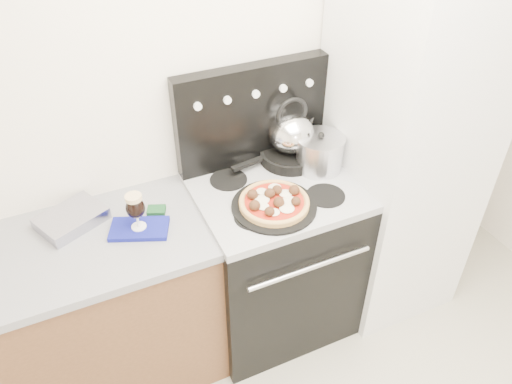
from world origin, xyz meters
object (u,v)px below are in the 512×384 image
oven_mitt (139,229)px  stock_pot (320,154)px  pizza_pan (274,206)px  skillet (290,155)px  pizza (274,201)px  stove_body (274,260)px  beer_glass (136,211)px  tea_kettle (291,130)px  fridge (402,151)px  base_cabinet (56,330)px

oven_mitt → stock_pot: bearing=4.1°
pizza_pan → skillet: 0.39m
pizza_pan → stock_pot: size_ratio=1.70×
pizza_pan → pizza: pizza is taller
stove_body → pizza_pan: bearing=-120.1°
oven_mitt → beer_glass: beer_glass is taller
pizza_pan → tea_kettle: bearing=51.9°
stock_pot → stove_body: bearing=-166.8°
fridge → stock_pot: 0.45m
oven_mitt → pizza_pan: (0.58, -0.12, 0.02)m
tea_kettle → stock_pot: size_ratio=1.09×
stove_body → tea_kettle: size_ratio=3.59×
base_cabinet → stock_pot: bearing=1.6°
base_cabinet → pizza: size_ratio=4.63×
tea_kettle → fridge: bearing=-6.4°
stove_body → beer_glass: (-0.65, -0.00, 0.57)m
fridge → beer_glass: fridge is taller
stove_body → stock_pot: bearing=13.2°
beer_glass → skillet: beer_glass is taller
stove_body → pizza_pan: size_ratio=2.30×
oven_mitt → beer_glass: 0.10m
skillet → stock_pot: stock_pot is taller
skillet → tea_kettle: bearing=0.0°
oven_mitt → pizza: (0.58, -0.12, 0.04)m
stove_body → tea_kettle: 0.70m
pizza_pan → skillet: skillet is taller
fridge → pizza: fridge is taller
beer_glass → base_cabinet: bearing=176.4°
beer_glass → skillet: size_ratio=0.58×
pizza_pan → tea_kettle: tea_kettle is taller
stock_pot → fridge: bearing=-11.3°
fridge → tea_kettle: (-0.53, 0.21, 0.15)m
beer_glass → oven_mitt: bearing=0.0°
oven_mitt → beer_glass: size_ratio=1.41×
pizza_pan → skillet: bearing=51.9°
tea_kettle → pizza: bearing=-113.3°
oven_mitt → skillet: bearing=12.7°
beer_glass → skillet: 0.84m
stock_pot → oven_mitt: bearing=-175.9°
stove_body → tea_kettle: tea_kettle is taller
fridge → oven_mitt: 1.35m
base_cabinet → stove_body: stove_body is taller
stove_body → fridge: fridge is taller
beer_glass → tea_kettle: (0.82, 0.18, 0.09)m
stove_body → skillet: (0.17, 0.18, 0.51)m
fridge → stock_pot: bearing=168.7°
beer_glass → pizza: beer_glass is taller
tea_kettle → stock_pot: tea_kettle is taller
fridge → pizza_pan: bearing=-172.8°
base_cabinet → beer_glass: 0.73m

